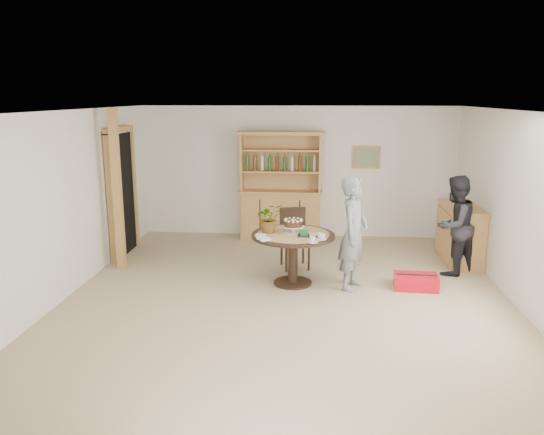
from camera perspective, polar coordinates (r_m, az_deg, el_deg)
The scene contains 17 objects.
ground at distance 7.17m, azimuth 1.57°, elevation -9.03°, with size 7.00×7.00×0.00m, color tan.
room_shell at distance 6.72m, azimuth 1.69°, elevation 4.88°, with size 6.04×7.04×2.52m.
doorway at distance 9.38m, azimuth -15.87°, elevation 2.79°, with size 0.13×1.10×2.18m.
pine_post at distance 8.54m, azimuth -16.32°, elevation 2.77°, with size 0.12×0.12×2.50m, color tan.
hutch at distance 10.10m, azimuth 0.95°, elevation 1.58°, with size 1.62×0.54×2.04m.
sideboard at distance 9.23m, azimuth 19.59°, elevation -1.66°, with size 0.54×1.26×0.94m.
dining_table at distance 7.64m, azimuth 2.28°, elevation -2.85°, with size 1.20×1.20×0.76m.
dining_chair at distance 8.45m, azimuth 2.38°, elevation -1.77°, with size 0.52×0.52×0.95m.
birthday_cake at distance 7.61m, azimuth 2.32°, elevation -0.73°, with size 0.30×0.30×0.20m.
flower_vase at distance 7.62m, azimuth -0.31°, elevation -0.04°, with size 0.38×0.33×0.42m, color #3F7233.
gift_tray at distance 7.46m, azimuth 3.89°, elevation -1.81°, with size 0.30×0.20×0.08m.
coffee_cup_a at distance 7.31m, azimuth 5.33°, elevation -2.05°, with size 0.15×0.15×0.09m.
coffee_cup_b at distance 7.15m, azimuth 4.37°, elevation -2.42°, with size 0.15×0.15×0.08m.
napkins at distance 7.32m, azimuth -1.03°, elevation -2.16°, with size 0.24×0.33×0.03m.
teen_boy at distance 7.50m, azimuth 8.76°, elevation -1.69°, with size 0.59×0.39×1.61m, color slate.
adult_person at distance 8.50m, azimuth 19.02°, elevation -0.81°, with size 0.74×0.58×1.53m, color black.
red_suitcase at distance 7.87m, azimuth 15.21°, elevation -6.67°, with size 0.62×0.44×0.21m.
Camera 1 is at (0.37, -6.64, 2.69)m, focal length 35.00 mm.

